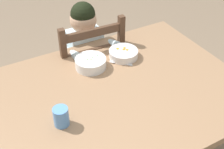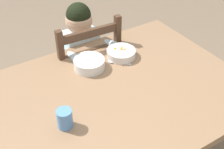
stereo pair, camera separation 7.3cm
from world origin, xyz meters
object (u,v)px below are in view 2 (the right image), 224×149
at_px(bowl_of_carrots, 121,53).
at_px(spoon, 115,62).
at_px(dining_table, 109,107).
at_px(child_figure, 83,51).
at_px(drinking_cup, 65,119).
at_px(dining_chair, 84,73).
at_px(bowl_of_peas, 89,63).

distance_m(bowl_of_carrots, spoon, 0.08).
height_order(dining_table, child_figure, child_figure).
bearing_deg(dining_table, bowl_of_carrots, 46.03).
bearing_deg(drinking_cup, spoon, 33.13).
relative_size(spoon, drinking_cup, 1.21).
height_order(child_figure, drinking_cup, child_figure).
xyz_separation_m(dining_table, dining_chair, (0.13, 0.55, -0.19)).
height_order(dining_chair, drinking_cup, dining_chair).
height_order(bowl_of_carrots, drinking_cup, drinking_cup).
height_order(dining_table, dining_chair, dining_chair).
xyz_separation_m(spoon, drinking_cup, (-0.45, -0.30, 0.04)).
xyz_separation_m(dining_table, child_figure, (0.13, 0.54, 0.00)).
relative_size(bowl_of_peas, spoon, 1.55).
relative_size(child_figure, bowl_of_carrots, 5.64).
height_order(bowl_of_carrots, spoon, bowl_of_carrots).
bearing_deg(bowl_of_peas, dining_table, -96.22).
distance_m(dining_table, child_figure, 0.56).
height_order(dining_table, bowl_of_peas, bowl_of_peas).
relative_size(dining_chair, spoon, 8.02).
distance_m(dining_table, bowl_of_carrots, 0.37).
bearing_deg(dining_chair, drinking_cup, -123.03).
height_order(dining_table, bowl_of_carrots, bowl_of_carrots).
bearing_deg(dining_chair, child_figure, -71.12).
xyz_separation_m(dining_chair, child_figure, (0.00, -0.01, 0.19)).
bearing_deg(bowl_of_carrots, child_figure, 110.15).
height_order(child_figure, spoon, child_figure).
bearing_deg(bowl_of_carrots, bowl_of_peas, -179.99).
bearing_deg(drinking_cup, dining_chair, 56.97).
bearing_deg(drinking_cup, child_figure, 56.42).
bearing_deg(drinking_cup, bowl_of_carrots, 32.44).
bearing_deg(dining_chair, spoon, -82.54).
bearing_deg(bowl_of_carrots, dining_table, -133.97).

